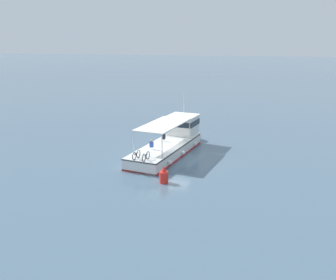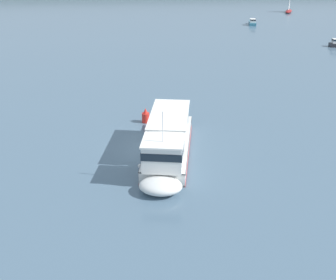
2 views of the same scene
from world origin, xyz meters
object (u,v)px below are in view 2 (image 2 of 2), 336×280
object	(u,v)px
motorboat_near_starboard	(253,22)
channel_buoy	(146,117)
sailboat_near_port	(289,10)
ferry_main	(167,150)

from	to	relation	value
motorboat_near_starboard	channel_buoy	world-z (taller)	channel_buoy
sailboat_near_port	channel_buoy	xyz separation A→B (m)	(-36.23, -66.12, 0.03)
ferry_main	motorboat_near_starboard	xyz separation A→B (m)	(22.10, 58.65, -0.47)
ferry_main	motorboat_near_starboard	bearing A→B (deg)	69.35
ferry_main	motorboat_near_starboard	size ratio (longest dim) A/B	3.45
motorboat_near_starboard	ferry_main	bearing A→B (deg)	-110.65
motorboat_near_starboard	sailboat_near_port	size ratio (longest dim) A/B	0.70
ferry_main	sailboat_near_port	xyz separation A→B (m)	(34.93, 74.42, -0.47)
motorboat_near_starboard	channel_buoy	size ratio (longest dim) A/B	2.70
motorboat_near_starboard	sailboat_near_port	world-z (taller)	sailboat_near_port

